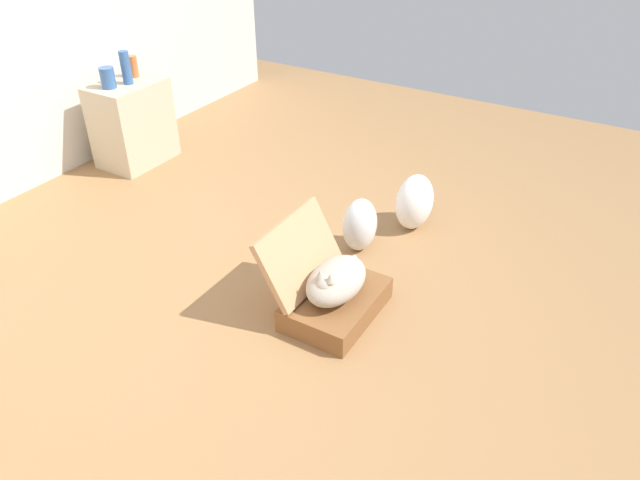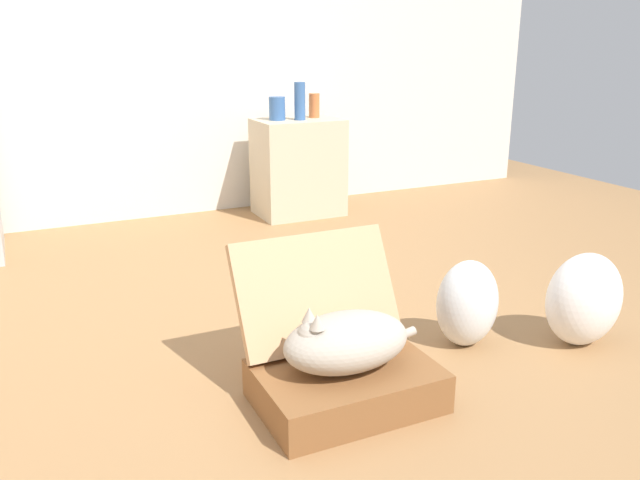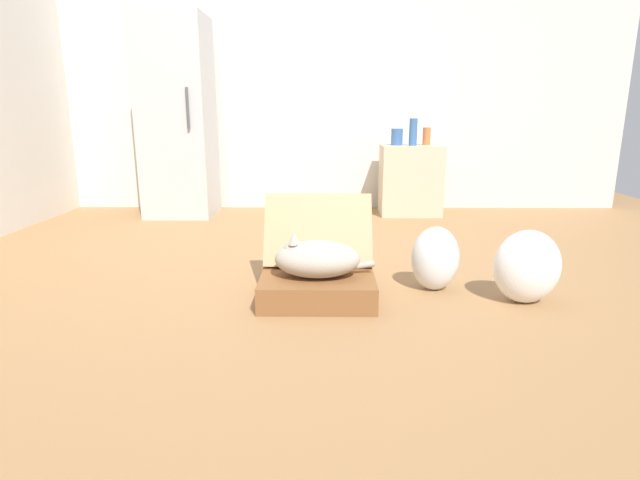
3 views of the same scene
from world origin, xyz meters
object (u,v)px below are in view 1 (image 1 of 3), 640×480
(plastic_bag_white, at_px, (360,225))
(vase_round, at_px, (126,68))
(side_table, at_px, (133,123))
(vase_tall, at_px, (108,78))
(plastic_bag_clear, at_px, (414,202))
(suitcase_base, at_px, (336,304))
(vase_short, at_px, (133,66))
(cat, at_px, (336,281))

(plastic_bag_white, distance_m, vase_round, 2.25)
(side_table, distance_m, vase_tall, 0.43)
(plastic_bag_clear, relative_size, vase_tall, 2.48)
(suitcase_base, xyz_separation_m, plastic_bag_white, (0.65, 0.19, 0.11))
(vase_short, bearing_deg, vase_tall, -174.43)
(vase_tall, bearing_deg, suitcase_base, -106.68)
(plastic_bag_clear, bearing_deg, plastic_bag_white, 156.01)
(plastic_bag_white, xyz_separation_m, vase_short, (0.36, 2.23, 0.57))
(vase_tall, xyz_separation_m, vase_round, (0.14, -0.05, 0.05))
(side_table, distance_m, vase_round, 0.46)
(plastic_bag_white, height_order, vase_tall, vase_tall)
(plastic_bag_white, relative_size, side_table, 0.54)
(side_table, bearing_deg, plastic_bag_clear, -84.83)
(vase_short, height_order, vase_round, vase_round)
(cat, relative_size, plastic_bag_white, 1.45)
(plastic_bag_white, relative_size, vase_short, 2.17)
(cat, xyz_separation_m, side_table, (0.87, 2.38, 0.10))
(cat, bearing_deg, suitcase_base, -3.14)
(plastic_bag_white, relative_size, plastic_bag_clear, 0.93)
(suitcase_base, bearing_deg, side_table, 70.11)
(vase_short, xyz_separation_m, vase_round, (-0.14, -0.08, 0.04))
(cat, height_order, side_table, side_table)
(suitcase_base, distance_m, side_table, 2.55)
(cat, height_order, vase_round, vase_round)
(suitcase_base, height_order, side_table, side_table)
(suitcase_base, xyz_separation_m, cat, (-0.01, 0.00, 0.17))
(side_table, height_order, vase_round, vase_round)
(vase_tall, relative_size, vase_round, 0.62)
(plastic_bag_clear, distance_m, vase_short, 2.49)
(suitcase_base, distance_m, plastic_bag_clear, 1.08)
(plastic_bag_clear, bearing_deg, cat, -179.92)
(suitcase_base, height_order, plastic_bag_clear, plastic_bag_clear)
(cat, bearing_deg, side_table, 69.98)
(plastic_bag_white, distance_m, plastic_bag_clear, 0.47)
(plastic_bag_white, bearing_deg, plastic_bag_clear, -23.99)
(cat, height_order, plastic_bag_white, cat)
(suitcase_base, relative_size, plastic_bag_clear, 1.55)
(plastic_bag_clear, xyz_separation_m, vase_round, (-0.22, 2.34, 0.60))
(plastic_bag_clear, distance_m, vase_round, 2.43)
(cat, bearing_deg, vase_round, 69.67)
(vase_tall, height_order, vase_short, vase_short)
(vase_tall, bearing_deg, cat, -106.82)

